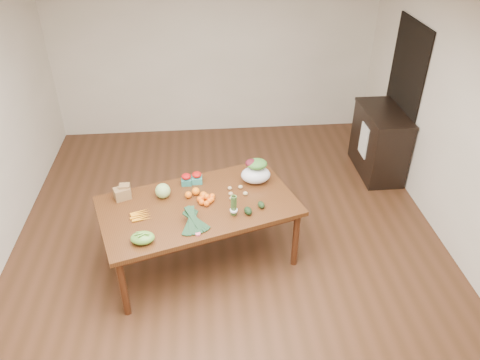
{
  "coord_description": "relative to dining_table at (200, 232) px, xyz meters",
  "views": [
    {
      "loc": [
        -0.25,
        -4.09,
        3.64
      ],
      "look_at": [
        0.12,
        0.0,
        0.93
      ],
      "focal_mm": 35.0,
      "sensor_mm": 36.0,
      "label": 1
    }
  ],
  "objects": [
    {
      "name": "snap_pea_bag",
      "position": [
        -0.52,
        -0.55,
        0.43
      ],
      "size": [
        0.23,
        0.17,
        0.1
      ],
      "primitive_type": "ellipsoid",
      "color": "#5A9532",
      "rests_on": "dining_table"
    },
    {
      "name": "strawberry_basket_a",
      "position": [
        -0.12,
        0.39,
        0.43
      ],
      "size": [
        0.14,
        0.14,
        0.1
      ],
      "primitive_type": null,
      "rotation": [
        0.0,
        0.0,
        0.3
      ],
      "color": "red",
      "rests_on": "dining_table"
    },
    {
      "name": "salad_bag",
      "position": [
        0.65,
        0.36,
        0.5
      ],
      "size": [
        0.39,
        0.33,
        0.25
      ],
      "primitive_type": null,
      "rotation": [
        0.0,
        0.0,
        0.3
      ],
      "color": "white",
      "rests_on": "dining_table"
    },
    {
      "name": "avocado_b",
      "position": [
        0.65,
        -0.12,
        0.41
      ],
      "size": [
        0.09,
        0.11,
        0.07
      ],
      "primitive_type": "ellipsoid",
      "rotation": [
        0.0,
        0.0,
        0.3
      ],
      "color": "black",
      "rests_on": "dining_table"
    },
    {
      "name": "doorway_dark",
      "position": [
        2.81,
        1.75,
        0.68
      ],
      "size": [
        0.02,
        1.0,
        2.1
      ],
      "primitive_type": "cube",
      "color": "black",
      "rests_on": "floor"
    },
    {
      "name": "cabinet",
      "position": [
        2.55,
        1.62,
        0.1
      ],
      "size": [
        0.52,
        1.02,
        0.94
      ],
      "primitive_type": "cube",
      "color": "black",
      "rests_on": "floor"
    },
    {
      "name": "orange_c",
      "position": [
        0.06,
        0.1,
        0.42
      ],
      "size": [
        0.08,
        0.08,
        0.08
      ],
      "primitive_type": "sphere",
      "color": "orange",
      "rests_on": "dining_table"
    },
    {
      "name": "ceiling",
      "position": [
        0.33,
        0.15,
        2.33
      ],
      "size": [
        5.0,
        6.0,
        0.02
      ],
      "primitive_type": "cube",
      "color": "white",
      "rests_on": "room_walls"
    },
    {
      "name": "room_walls",
      "position": [
        0.33,
        0.15,
        0.97
      ],
      "size": [
        5.02,
        6.02,
        2.7
      ],
      "color": "white",
      "rests_on": "floor"
    },
    {
      "name": "orange_b",
      "position": [
        -0.02,
        0.18,
        0.42
      ],
      "size": [
        0.09,
        0.09,
        0.09
      ],
      "primitive_type": "sphere",
      "color": "orange",
      "rests_on": "dining_table"
    },
    {
      "name": "asparagus_bundle",
      "position": [
        0.36,
        -0.22,
        0.5
      ],
      "size": [
        0.11,
        0.13,
        0.26
      ],
      "primitive_type": null,
      "rotation": [
        0.15,
        0.0,
        0.3
      ],
      "color": "#4A6B31",
      "rests_on": "dining_table"
    },
    {
      "name": "cabbage",
      "position": [
        -0.37,
        0.16,
        0.46
      ],
      "size": [
        0.16,
        0.16,
        0.16
      ],
      "primitive_type": "sphere",
      "color": "#ABC873",
      "rests_on": "dining_table"
    },
    {
      "name": "potato_b",
      "position": [
        0.36,
        0.04,
        0.4
      ],
      "size": [
        0.05,
        0.05,
        0.04
      ],
      "primitive_type": "ellipsoid",
      "color": "tan",
      "rests_on": "dining_table"
    },
    {
      "name": "potato_c",
      "position": [
        0.47,
        0.25,
        0.4
      ],
      "size": [
        0.05,
        0.04,
        0.04
      ],
      "primitive_type": "ellipsoid",
      "color": "#D8BA7D",
      "rests_on": "dining_table"
    },
    {
      "name": "paper_bag",
      "position": [
        -0.79,
        0.17,
        0.45
      ],
      "size": [
        0.26,
        0.24,
        0.15
      ],
      "primitive_type": null,
      "rotation": [
        0.0,
        0.0,
        0.3
      ],
      "color": "olive",
      "rests_on": "dining_table"
    },
    {
      "name": "potato_e",
      "position": [
        0.51,
        0.12,
        0.4
      ],
      "size": [
        0.05,
        0.05,
        0.04
      ],
      "primitive_type": "ellipsoid",
      "color": "tan",
      "rests_on": "dining_table"
    },
    {
      "name": "floor",
      "position": [
        0.33,
        0.15,
        -0.38
      ],
      "size": [
        6.0,
        6.0,
        0.0
      ],
      "primitive_type": "plane",
      "color": "#4F2E1B",
      "rests_on": "ground"
    },
    {
      "name": "mandarin_cluster",
      "position": [
        0.09,
        0.04,
        0.43
      ],
      "size": [
        0.23,
        0.23,
        0.1
      ],
      "primitive_type": null,
      "rotation": [
        0.0,
        0.0,
        0.3
      ],
      "color": "orange",
      "rests_on": "dining_table"
    },
    {
      "name": "carrots",
      "position": [
        -0.58,
        -0.16,
        0.39
      ],
      "size": [
        0.27,
        0.24,
        0.03
      ],
      "primitive_type": null,
      "rotation": [
        0.0,
        0.0,
        0.3
      ],
      "color": "orange",
      "rests_on": "dining_table"
    },
    {
      "name": "avocado_a",
      "position": [
        0.5,
        -0.21,
        0.41
      ],
      "size": [
        0.1,
        0.13,
        0.07
      ],
      "primitive_type": "ellipsoid",
      "rotation": [
        0.0,
        0.0,
        0.3
      ],
      "color": "black",
      "rests_on": "dining_table"
    },
    {
      "name": "potato_d",
      "position": [
        0.35,
        0.24,
        0.39
      ],
      "size": [
        0.05,
        0.04,
        0.04
      ],
      "primitive_type": "ellipsoid",
      "color": "tan",
      "rests_on": "dining_table"
    },
    {
      "name": "kale_bunch",
      "position": [
        -0.04,
        -0.4,
        0.45
      ],
      "size": [
        0.42,
        0.48,
        0.16
      ],
      "primitive_type": null,
      "rotation": [
        0.0,
        0.0,
        0.3
      ],
      "color": "black",
      "rests_on": "dining_table"
    },
    {
      "name": "orange_a",
      "position": [
        -0.1,
        0.12,
        0.41
      ],
      "size": [
        0.07,
        0.07,
        0.07
      ],
      "primitive_type": "sphere",
      "color": "orange",
      "rests_on": "dining_table"
    },
    {
      "name": "potato_a",
      "position": [
        0.35,
        0.13,
        0.4
      ],
      "size": [
        0.05,
        0.04,
        0.04
      ],
      "primitive_type": "ellipsoid",
      "color": "#D8B77C",
      "rests_on": "dining_table"
    },
    {
      "name": "dish_towel",
      "position": [
        2.29,
        1.55,
        0.18
      ],
      "size": [
        0.02,
        0.28,
        0.45
      ],
      "primitive_type": "cube",
      "color": "white",
      "rests_on": "cabinet"
    },
    {
      "name": "strawberry_basket_b",
      "position": [
        -0.0,
        0.41,
        0.43
      ],
      "size": [
        0.14,
        0.14,
        0.1
      ],
      "primitive_type": null,
      "rotation": [
        0.0,
        0.0,
        0.3
      ],
      "color": "#B9190C",
      "rests_on": "dining_table"
    },
    {
      "name": "dining_table",
      "position": [
        0.0,
        0.0,
        0.0
      ],
      "size": [
        2.24,
        1.65,
        0.75
      ],
      "primitive_type": "cube",
      "rotation": [
        0.0,
        0.0,
        0.3
      ],
      "color": "#4C2911",
      "rests_on": "floor"
    }
  ]
}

